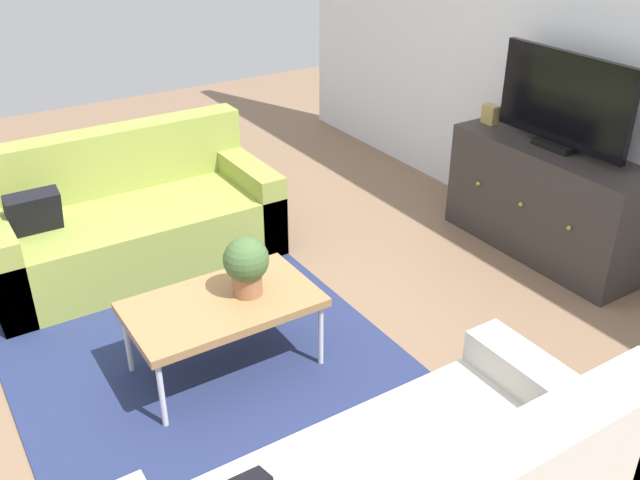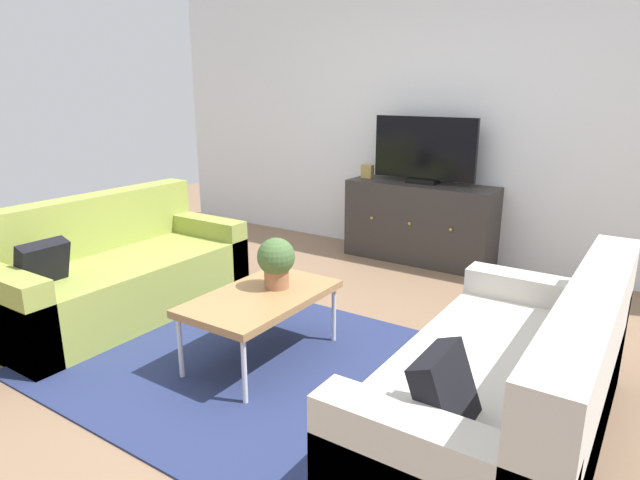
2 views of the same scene
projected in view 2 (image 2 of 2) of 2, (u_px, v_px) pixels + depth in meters
The scene contains 10 objects.
ground_plane at pixel (278, 356), 3.32m from camera, with size 10.00×10.00×0.00m, color #84664C.
wall_back at pixel (444, 115), 5.00m from camera, with size 6.40×0.12×2.70m, color white.
area_rug at pixel (262, 366), 3.20m from camera, with size 2.50×1.90×0.01m, color navy.
couch_left_side at pixel (112, 275), 3.93m from camera, with size 0.85×1.81×0.83m.
couch_right_side at pixel (518, 395), 2.40m from camera, with size 0.85×1.81×0.83m.
coffee_table at pixel (261, 299), 3.19m from camera, with size 0.55×0.94×0.42m.
potted_plant at pixel (276, 260), 3.24m from camera, with size 0.23×0.23×0.31m.
tv_console at pixel (420, 222), 5.08m from camera, with size 1.38×0.47×0.74m.
flat_screen_tv at pixel (424, 150), 4.91m from camera, with size 0.97×0.16×0.60m.
mantel_clock at pixel (367, 171), 5.26m from camera, with size 0.11×0.07×0.13m, color tan.
Camera 2 is at (1.88, -2.36, 1.60)m, focal length 30.33 mm.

